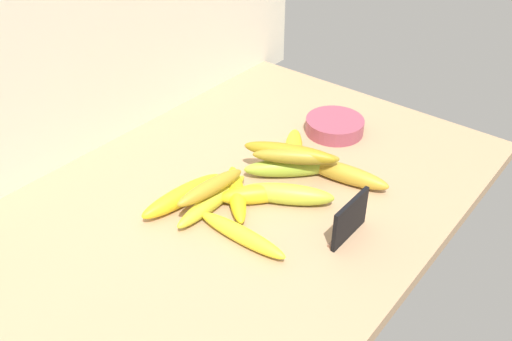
% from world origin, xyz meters
% --- Properties ---
extents(counter_top, '(1.10, 0.76, 0.03)m').
position_xyz_m(counter_top, '(0.00, 0.00, 0.01)').
color(counter_top, tan).
rests_on(counter_top, ground).
extents(back_wall, '(1.30, 0.02, 0.70)m').
position_xyz_m(back_wall, '(0.00, 0.39, 0.35)').
color(back_wall, beige).
rests_on(back_wall, ground).
extents(chalkboard_sign, '(0.11, 0.02, 0.08)m').
position_xyz_m(chalkboard_sign, '(0.02, -0.23, 0.07)').
color(chalkboard_sign, black).
rests_on(chalkboard_sign, counter_top).
extents(fruit_bowl, '(0.14, 0.14, 0.04)m').
position_xyz_m(fruit_bowl, '(0.33, -0.01, 0.05)').
color(fruit_bowl, '#954053').
rests_on(fruit_bowl, counter_top).
extents(banana_0, '(0.20, 0.06, 0.04)m').
position_xyz_m(banana_0, '(-0.10, 0.08, 0.05)').
color(banana_0, yellow).
rests_on(banana_0, counter_top).
extents(banana_1, '(0.18, 0.18, 0.04)m').
position_xyz_m(banana_1, '(0.11, -0.04, 0.05)').
color(banana_1, '#9BB837').
rests_on(banana_1, counter_top).
extents(banana_2, '(0.20, 0.04, 0.03)m').
position_xyz_m(banana_2, '(-0.07, 0.02, 0.05)').
color(banana_2, gold).
rests_on(banana_2, counter_top).
extents(banana_3, '(0.15, 0.16, 0.03)m').
position_xyz_m(banana_3, '(-0.03, 0.00, 0.05)').
color(banana_3, yellow).
rests_on(banana_3, counter_top).
extents(banana_4, '(0.07, 0.20, 0.04)m').
position_xyz_m(banana_4, '(0.16, -0.13, 0.05)').
color(banana_4, '#B78F29').
rests_on(banana_4, counter_top).
extents(banana_5, '(0.17, 0.13, 0.04)m').
position_xyz_m(banana_5, '(0.17, -0.00, 0.05)').
color(banana_5, gold).
rests_on(banana_5, counter_top).
extents(banana_6, '(0.14, 0.13, 0.04)m').
position_xyz_m(banana_6, '(-0.01, -0.03, 0.05)').
color(banana_6, yellow).
rests_on(banana_6, counter_top).
extents(banana_7, '(0.03, 0.20, 0.03)m').
position_xyz_m(banana_7, '(-0.12, -0.09, 0.05)').
color(banana_7, yellow).
rests_on(banana_7, counter_top).
extents(banana_8, '(0.13, 0.19, 0.04)m').
position_xyz_m(banana_8, '(0.03, -0.08, 0.05)').
color(banana_8, '#B0C033').
rests_on(banana_8, counter_top).
extents(banana_9, '(0.16, 0.05, 0.03)m').
position_xyz_m(banana_9, '(-0.08, 0.02, 0.08)').
color(banana_9, '#AD8725').
rests_on(banana_9, banana_2).
extents(banana_10, '(0.11, 0.20, 0.04)m').
position_xyz_m(banana_10, '(0.11, -0.03, 0.09)').
color(banana_10, olive).
rests_on(banana_10, banana_1).
extents(banana_11, '(0.13, 0.17, 0.03)m').
position_xyz_m(banana_11, '(0.10, -0.05, 0.09)').
color(banana_11, olive).
rests_on(banana_11, banana_1).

